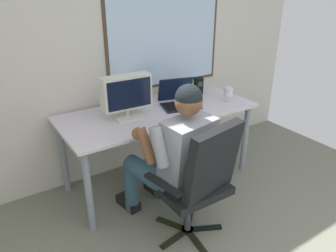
# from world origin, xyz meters

# --- Properties ---
(wall_rear) EXTENTS (4.46, 0.08, 2.85)m
(wall_rear) POSITION_xyz_m (0.03, 2.73, 1.42)
(wall_rear) COLOR beige
(wall_rear) RESTS_ON ground
(desk) EXTENTS (1.79, 0.77, 0.74)m
(desk) POSITION_xyz_m (0.18, 2.28, 0.65)
(desk) COLOR gray
(desk) RESTS_ON ground
(office_chair) EXTENTS (0.62, 0.57, 0.98)m
(office_chair) POSITION_xyz_m (-0.01, 1.43, 0.56)
(office_chair) COLOR black
(office_chair) RESTS_ON ground
(person_seated) EXTENTS (0.60, 0.85, 1.21)m
(person_seated) POSITION_xyz_m (-0.06, 1.70, 0.63)
(person_seated) COLOR #2E4F60
(person_seated) RESTS_ON ground
(crt_monitor) EXTENTS (0.43, 0.20, 0.37)m
(crt_monitor) POSITION_xyz_m (-0.13, 2.28, 0.96)
(crt_monitor) COLOR beige
(crt_monitor) RESTS_ON desk
(laptop) EXTENTS (0.40, 0.38, 0.24)m
(laptop) POSITION_xyz_m (0.41, 2.30, 0.80)
(laptop) COLOR black
(laptop) RESTS_ON desk
(wine_glass) EXTENTS (0.08, 0.08, 0.15)m
(wine_glass) POSITION_xyz_m (0.84, 2.08, 0.84)
(wine_glass) COLOR silver
(wine_glass) RESTS_ON desk
(desk_speaker) EXTENTS (0.09, 0.09, 0.17)m
(desk_speaker) POSITION_xyz_m (0.77, 2.46, 0.83)
(desk_speaker) COLOR black
(desk_speaker) RESTS_ON desk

